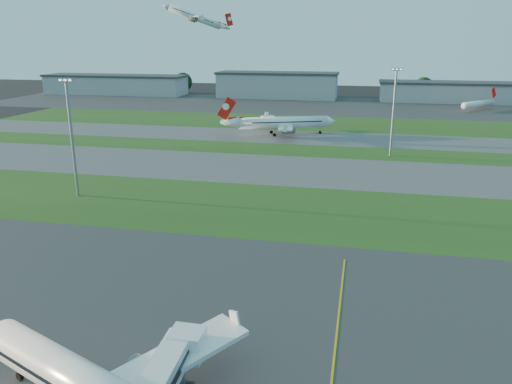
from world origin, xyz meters
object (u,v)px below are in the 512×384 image
(light_mast_west, at_px, (71,130))
(mini_jet_near, at_px, (479,104))
(light_mast_centre, at_px, (394,106))
(airliner_taxiing, at_px, (282,123))

(light_mast_west, bearing_deg, mini_jet_near, 55.50)
(light_mast_centre, bearing_deg, airliner_taxiing, 143.62)
(mini_jet_near, bearing_deg, light_mast_west, -174.04)
(airliner_taxiing, relative_size, light_mast_centre, 1.49)
(mini_jet_near, height_order, light_mast_west, light_mast_west)
(airliner_taxiing, xyz_separation_m, light_mast_centre, (37.47, -27.60, 10.37))
(mini_jet_near, distance_m, light_mast_centre, 123.82)
(light_mast_west, relative_size, light_mast_centre, 1.00)
(airliner_taxiing, relative_size, mini_jet_near, 1.68)
(mini_jet_near, relative_size, light_mast_west, 0.89)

